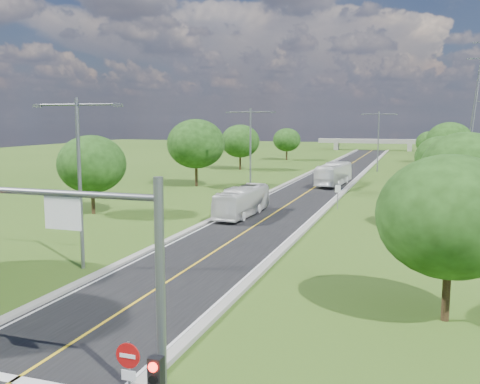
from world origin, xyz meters
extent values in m
plane|color=#335117|center=(0.00, 60.00, 0.00)|extent=(260.00, 260.00, 0.00)
cube|color=black|center=(0.00, 66.00, 0.03)|extent=(8.00, 150.00, 0.06)
cube|color=gray|center=(-4.25, 66.00, 0.11)|extent=(0.50, 150.00, 0.22)
cube|color=gray|center=(4.25, 66.00, 0.11)|extent=(0.50, 150.00, 0.22)
cylinder|color=slate|center=(5.80, -1.00, 3.60)|extent=(0.28, 0.28, 7.20)
cylinder|color=slate|center=(1.60, -1.00, 6.60)|extent=(8.40, 0.20, 0.20)
cube|color=white|center=(2.60, -1.00, 6.00)|extent=(1.25, 0.06, 1.00)
cube|color=black|center=(7.20, -4.00, 3.00)|extent=(0.32, 0.26, 0.95)
cylinder|color=#FF140C|center=(7.20, -4.15, 3.30)|extent=(0.22, 0.05, 0.22)
cylinder|color=slate|center=(5.00, -1.50, 1.25)|extent=(0.08, 0.08, 2.50)
cylinder|color=#B20F0F|center=(5.00, -1.53, 2.10)|extent=(0.76, 0.05, 0.76)
cube|color=white|center=(5.00, -1.56, 2.10)|extent=(0.50, 0.02, 0.12)
cube|color=white|center=(5.00, -1.53, 1.50)|extent=(0.45, 0.04, 0.30)
cylinder|color=slate|center=(5.20, 38.00, 1.20)|extent=(0.08, 0.08, 2.40)
cube|color=white|center=(5.20, 37.97, 2.00)|extent=(0.55, 0.04, 0.70)
cube|color=gray|center=(-10.00, 140.00, 1.00)|extent=(1.20, 3.00, 2.00)
cube|color=gray|center=(10.00, 140.00, 1.00)|extent=(1.20, 3.00, 2.00)
cube|color=gray|center=(0.00, 140.00, 2.60)|extent=(30.00, 3.00, 1.20)
cylinder|color=slate|center=(-6.00, 12.00, 5.00)|extent=(0.22, 0.22, 10.00)
cylinder|color=slate|center=(-7.40, 12.00, 9.60)|extent=(2.80, 0.12, 0.12)
cylinder|color=slate|center=(-4.60, 12.00, 9.60)|extent=(2.80, 0.12, 0.12)
cube|color=slate|center=(-8.70, 12.00, 9.55)|extent=(0.50, 0.25, 0.18)
cube|color=slate|center=(-3.30, 12.00, 9.55)|extent=(0.50, 0.25, 0.18)
cylinder|color=slate|center=(-6.00, 45.00, 5.00)|extent=(0.22, 0.22, 10.00)
cylinder|color=slate|center=(-7.40, 45.00, 9.60)|extent=(2.80, 0.12, 0.12)
cylinder|color=slate|center=(-4.60, 45.00, 9.60)|extent=(2.80, 0.12, 0.12)
cube|color=slate|center=(-8.70, 45.00, 9.55)|extent=(0.50, 0.25, 0.18)
cube|color=slate|center=(-3.30, 45.00, 9.55)|extent=(0.50, 0.25, 0.18)
cylinder|color=slate|center=(6.00, 78.00, 5.00)|extent=(0.22, 0.22, 10.00)
cylinder|color=slate|center=(4.60, 78.00, 9.60)|extent=(2.80, 0.12, 0.12)
cylinder|color=slate|center=(7.40, 78.00, 9.60)|extent=(2.80, 0.12, 0.12)
cube|color=slate|center=(3.30, 78.00, 9.55)|extent=(0.50, 0.25, 0.18)
cube|color=slate|center=(8.70, 78.00, 9.55)|extent=(0.50, 0.25, 0.18)
cylinder|color=black|center=(-16.00, 28.00, 1.35)|extent=(0.36, 0.36, 2.70)
ellipsoid|color=#18340E|center=(-16.00, 28.00, 4.65)|extent=(6.30, 6.30, 5.36)
cylinder|color=black|center=(-15.00, 50.00, 1.62)|extent=(0.36, 0.36, 3.24)
ellipsoid|color=#18340E|center=(-15.00, 50.00, 5.58)|extent=(7.56, 7.56, 6.43)
cylinder|color=black|center=(-17.00, 74.00, 1.44)|extent=(0.36, 0.36, 2.88)
ellipsoid|color=#18340E|center=(-17.00, 74.00, 4.96)|extent=(6.72, 6.72, 5.71)
cylinder|color=black|center=(-14.50, 98.00, 1.26)|extent=(0.36, 0.36, 2.52)
ellipsoid|color=#18340E|center=(-14.50, 98.00, 4.34)|extent=(5.88, 5.88, 5.00)
cylinder|color=black|center=(14.00, 10.00, 1.35)|extent=(0.36, 0.36, 2.70)
ellipsoid|color=#18340E|center=(14.00, 10.00, 4.65)|extent=(6.30, 6.30, 5.36)
cylinder|color=black|center=(16.00, 30.00, 1.44)|extent=(0.36, 0.36, 2.88)
ellipsoid|color=#18340E|center=(16.00, 30.00, 4.96)|extent=(6.72, 6.72, 5.71)
cylinder|color=black|center=(15.00, 52.00, 1.26)|extent=(0.36, 0.36, 2.52)
ellipsoid|color=#18340E|center=(15.00, 52.00, 4.34)|extent=(5.88, 5.88, 5.00)
cylinder|color=black|center=(17.00, 76.00, 1.53)|extent=(0.36, 0.36, 3.06)
ellipsoid|color=#18340E|center=(17.00, 76.00, 5.27)|extent=(7.14, 7.14, 6.07)
cylinder|color=black|center=(14.50, 100.00, 1.17)|extent=(0.36, 0.36, 2.34)
ellipsoid|color=#18340E|center=(14.50, 100.00, 4.03)|extent=(5.46, 5.46, 4.64)
cylinder|color=black|center=(18.00, 120.00, 1.35)|extent=(0.36, 0.36, 2.70)
ellipsoid|color=#18340E|center=(18.00, 120.00, 4.65)|extent=(6.30, 6.30, 5.36)
imported|color=white|center=(1.97, 56.56, 1.54)|extent=(3.45, 10.82, 2.96)
imported|color=silver|center=(-2.43, 31.21, 1.37)|extent=(2.46, 9.48, 2.62)
camera|label=1|loc=(12.63, -14.20, 8.79)|focal=40.00mm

